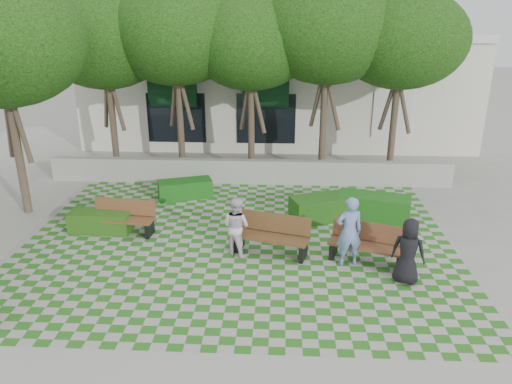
# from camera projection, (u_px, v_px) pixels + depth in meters

# --- Properties ---
(ground) EXTENTS (90.00, 90.00, 0.00)m
(ground) POSITION_uv_depth(u_px,v_px,m) (234.00, 262.00, 13.09)
(ground) COLOR gray
(ground) RESTS_ON ground
(lawn) EXTENTS (12.00, 12.00, 0.00)m
(lawn) POSITION_uv_depth(u_px,v_px,m) (237.00, 244.00, 14.03)
(lawn) COLOR #2B721E
(lawn) RESTS_ON ground
(retaining_wall) EXTENTS (15.00, 0.36, 0.90)m
(retaining_wall) POSITION_uv_depth(u_px,v_px,m) (249.00, 172.00, 18.73)
(retaining_wall) COLOR #9E9B93
(retaining_wall) RESTS_ON ground
(bench_east) EXTENTS (2.04, 1.28, 1.02)m
(bench_east) POSITION_uv_depth(u_px,v_px,m) (367.00, 244.00, 12.94)
(bench_east) COLOR brown
(bench_east) RESTS_ON ground
(bench_mid) EXTENTS (2.14, 1.21, 1.07)m
(bench_mid) POSITION_uv_depth(u_px,v_px,m) (272.00, 236.00, 13.38)
(bench_mid) COLOR #50351B
(bench_mid) RESTS_ON ground
(bench_west) EXTENTS (1.94, 0.85, 0.99)m
(bench_west) POSITION_uv_depth(u_px,v_px,m) (123.00, 218.00, 14.60)
(bench_west) COLOR brown
(bench_west) RESTS_ON ground
(hedge_east) EXTENTS (2.35, 1.42, 0.77)m
(hedge_east) POSITION_uv_depth(u_px,v_px,m) (374.00, 207.00, 15.61)
(hedge_east) COLOR #185216
(hedge_east) RESTS_ON ground
(hedge_midright) EXTENTS (2.34, 1.59, 0.76)m
(hedge_midright) POSITION_uv_depth(u_px,v_px,m) (326.00, 208.00, 15.58)
(hedge_midright) COLOR #1B4A13
(hedge_midright) RESTS_ON ground
(hedge_midleft) EXTENTS (1.97, 1.29, 0.64)m
(hedge_midleft) POSITION_uv_depth(u_px,v_px,m) (185.00, 189.00, 17.33)
(hedge_midleft) COLOR #165215
(hedge_midleft) RESTS_ON ground
(hedge_west) EXTENTS (1.79, 0.73, 0.62)m
(hedge_west) POSITION_uv_depth(u_px,v_px,m) (101.00, 221.00, 14.75)
(hedge_west) COLOR #244E14
(hedge_west) RESTS_ON ground
(person_blue) EXTENTS (0.76, 0.58, 1.87)m
(person_blue) POSITION_uv_depth(u_px,v_px,m) (349.00, 232.00, 12.63)
(person_blue) COLOR #6A8AC1
(person_blue) RESTS_ON ground
(person_dark) EXTENTS (0.95, 0.80, 1.65)m
(person_dark) POSITION_uv_depth(u_px,v_px,m) (408.00, 251.00, 11.86)
(person_dark) COLOR black
(person_dark) RESTS_ON ground
(person_white) EXTENTS (0.99, 0.94, 1.61)m
(person_white) POSITION_uv_depth(u_px,v_px,m) (236.00, 226.00, 13.25)
(person_white) COLOR silver
(person_white) RESTS_ON ground
(tree_row) EXTENTS (17.70, 13.40, 7.41)m
(tree_row) POSITION_uv_depth(u_px,v_px,m) (193.00, 41.00, 16.93)
(tree_row) COLOR #47382B
(tree_row) RESTS_ON ground
(building) EXTENTS (18.00, 8.92, 5.15)m
(building) POSITION_uv_depth(u_px,v_px,m) (277.00, 85.00, 25.32)
(building) COLOR silver
(building) RESTS_ON ground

